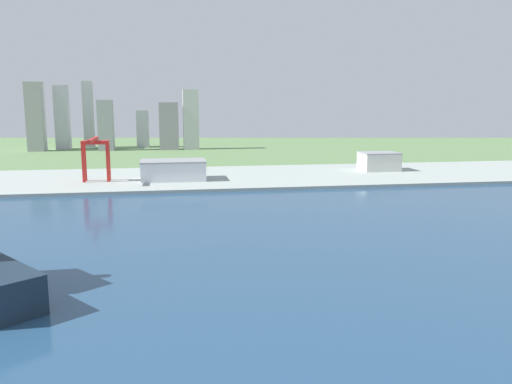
% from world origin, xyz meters
% --- Properties ---
extents(ground_plane, '(2400.00, 2400.00, 0.00)m').
position_xyz_m(ground_plane, '(0.00, 300.00, 0.00)').
color(ground_plane, '#5B7C4C').
extents(water_bay, '(840.00, 360.00, 0.15)m').
position_xyz_m(water_bay, '(0.00, 240.00, 0.07)').
color(water_bay, navy).
rests_on(water_bay, ground).
extents(industrial_pier, '(840.00, 140.00, 2.50)m').
position_xyz_m(industrial_pier, '(0.00, 490.00, 1.25)').
color(industrial_pier, '#98A39D').
rests_on(industrial_pier, ground).
extents(port_crane_red, '(21.40, 46.26, 35.91)m').
position_xyz_m(port_crane_red, '(-74.36, 472.60, 28.38)').
color(port_crane_red, red).
rests_on(port_crane_red, industrial_pier).
extents(warehouse_main, '(53.48, 34.06, 16.31)m').
position_xyz_m(warehouse_main, '(-12.53, 474.13, 10.68)').
color(warehouse_main, silver).
rests_on(warehouse_main, industrial_pier).
extents(warehouse_annex, '(34.90, 27.42, 17.11)m').
position_xyz_m(warehouse_annex, '(180.69, 504.16, 11.08)').
color(warehouse_annex, silver).
rests_on(warehouse_annex, industrial_pier).
extents(distant_skyline, '(232.90, 71.37, 96.72)m').
position_xyz_m(distant_skyline, '(-101.13, 809.23, 40.77)').
color(distant_skyline, '#9C9E9E').
rests_on(distant_skyline, ground).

